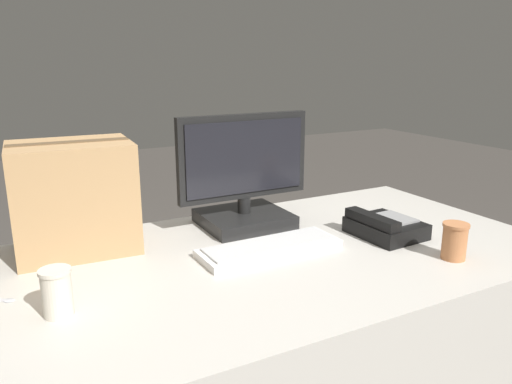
# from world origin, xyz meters

# --- Properties ---
(office_desk) EXTENTS (1.80, 0.90, 0.74)m
(office_desk) POSITION_xyz_m (0.00, 0.00, 0.37)
(office_desk) COLOR beige
(office_desk) RESTS_ON ground_plane
(monitor) EXTENTS (0.46, 0.26, 0.38)m
(monitor) POSITION_xyz_m (0.10, 0.27, 0.88)
(monitor) COLOR black
(monitor) RESTS_ON office_desk
(keyboard) EXTENTS (0.43, 0.16, 0.03)m
(keyboard) POSITION_xyz_m (0.05, 0.02, 0.75)
(keyboard) COLOR silver
(keyboard) RESTS_ON office_desk
(desk_phone) EXTENTS (0.19, 0.22, 0.08)m
(desk_phone) POSITION_xyz_m (0.44, -0.04, 0.77)
(desk_phone) COLOR black
(desk_phone) RESTS_ON office_desk
(paper_cup_left) EXTENTS (0.07, 0.07, 0.11)m
(paper_cup_left) POSITION_xyz_m (-0.55, -0.09, 0.80)
(paper_cup_left) COLOR beige
(paper_cup_left) RESTS_ON office_desk
(paper_cup_right) EXTENTS (0.07, 0.07, 0.11)m
(paper_cup_right) POSITION_xyz_m (0.49, -0.28, 0.79)
(paper_cup_right) COLOR #BC7547
(paper_cup_right) RESTS_ON office_desk
(cardboard_box) EXTENTS (0.35, 0.27, 0.33)m
(cardboard_box) POSITION_xyz_m (-0.44, 0.31, 0.90)
(cardboard_box) COLOR tan
(cardboard_box) RESTS_ON office_desk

